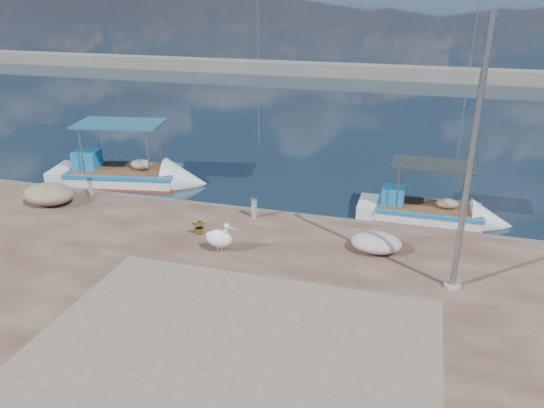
{
  "coord_description": "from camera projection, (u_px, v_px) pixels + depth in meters",
  "views": [
    {
      "loc": [
        4.55,
        -11.81,
        7.94
      ],
      "look_at": [
        0.0,
        3.8,
        1.3
      ],
      "focal_mm": 35.0,
      "sensor_mm": 36.0,
      "label": 1
    }
  ],
  "objects": [
    {
      "name": "net_pile_d",
      "position": [
        376.0,
        243.0,
        16.05
      ],
      "size": [
        1.53,
        1.15,
        0.57
      ],
      "primitive_type": "ellipsoid",
      "color": "beige",
      "rests_on": "quay"
    },
    {
      "name": "bollard_far",
      "position": [
        90.0,
        186.0,
        20.39
      ],
      "size": [
        0.22,
        0.22,
        0.67
      ],
      "color": "gray",
      "rests_on": "quay"
    },
    {
      "name": "boat_right",
      "position": [
        427.0,
        214.0,
        19.58
      ],
      "size": [
        5.22,
        1.77,
        2.51
      ],
      "rotation": [
        0.0,
        0.0,
        0.0
      ],
      "color": "white",
      "rests_on": "ground"
    },
    {
      "name": "potted_plant",
      "position": [
        200.0,
        226.0,
        17.2
      ],
      "size": [
        0.55,
        0.49,
        0.54
      ],
      "primitive_type": "imported",
      "rotation": [
        0.0,
        0.0,
        0.17
      ],
      "color": "#33722D",
      "rests_on": "quay"
    },
    {
      "name": "pelican",
      "position": [
        220.0,
        238.0,
        15.92
      ],
      "size": [
        1.07,
        0.64,
        1.02
      ],
      "rotation": [
        0.0,
        0.0,
        -0.22
      ],
      "color": "tan",
      "rests_on": "quay"
    },
    {
      "name": "breakwater",
      "position": [
        379.0,
        72.0,
        50.0
      ],
      "size": [
        120.0,
        2.2,
        7.5
      ],
      "color": "gray",
      "rests_on": "ground"
    },
    {
      "name": "ground",
      "position": [
        234.0,
        297.0,
        14.68
      ],
      "size": [
        1400.0,
        1400.0,
        0.0
      ],
      "primitive_type": "plane",
      "color": "#162635",
      "rests_on": "ground"
    },
    {
      "name": "quay_patch",
      "position": [
        229.0,
        355.0,
        11.56
      ],
      "size": [
        9.0,
        7.0,
        0.01
      ],
      "primitive_type": "cube",
      "color": "gray",
      "rests_on": "quay"
    },
    {
      "name": "bollard_near",
      "position": [
        254.0,
        206.0,
        18.37
      ],
      "size": [
        0.26,
        0.26,
        0.78
      ],
      "color": "gray",
      "rests_on": "quay"
    },
    {
      "name": "boat_left",
      "position": [
        124.0,
        177.0,
        23.22
      ],
      "size": [
        6.8,
        3.26,
        3.14
      ],
      "rotation": [
        0.0,
        0.0,
        0.18
      ],
      "color": "white",
      "rests_on": "ground"
    },
    {
      "name": "net_pile_b",
      "position": [
        49.0,
        194.0,
        19.6
      ],
      "size": [
        1.92,
        1.49,
        0.75
      ],
      "primitive_type": "ellipsoid",
      "color": "tan",
      "rests_on": "quay"
    },
    {
      "name": "lamp_post",
      "position": [
        469.0,
        170.0,
        12.97
      ],
      "size": [
        0.44,
        0.96,
        7.0
      ],
      "color": "gray",
      "rests_on": "quay"
    }
  ]
}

